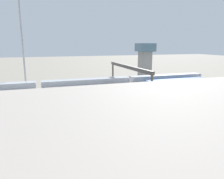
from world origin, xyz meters
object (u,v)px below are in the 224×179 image
train_on_track_2 (45,98)px  control_tower (145,59)px  train_on_track_1 (39,91)px  train_on_track_4 (95,106)px  signal_gantry (128,71)px  light_mast_2 (21,24)px

train_on_track_2 → control_tower: (-37.31, -23.32, 6.26)m
train_on_track_1 → train_on_track_4: bearing=124.6°
train_on_track_2 → signal_gantry: size_ratio=3.62×
train_on_track_1 → signal_gantry: bearing=167.1°
train_on_track_4 → signal_gantry: bearing=-138.8°
train_on_track_1 → light_mast_2: size_ratio=3.10×
signal_gantry → train_on_track_4: bearing=41.2°
train_on_track_1 → light_mast_2: bearing=-66.8°
train_on_track_1 → light_mast_2: (3.34, -7.80, 16.66)m
train_on_track_1 → train_on_track_4: 18.23m
train_on_track_2 → light_mast_2: size_ratio=2.94×
train_on_track_1 → control_tower: bearing=-154.5°
signal_gantry → train_on_track_1: bearing=-12.9°
train_on_track_1 → control_tower: control_tower is taller
train_on_track_4 → light_mast_2: bearing=-59.0°
train_on_track_1 → train_on_track_4: size_ratio=0.69×
train_on_track_2 → train_on_track_4: size_ratio=0.65×
train_on_track_1 → train_on_track_2: bearing=103.1°
train_on_track_4 → light_mast_2: 31.69m
train_on_track_1 → train_on_track_2: size_ratio=1.06×
train_on_track_2 → control_tower: bearing=-148.0°
train_on_track_4 → signal_gantry: (-11.42, -10.00, 5.37)m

